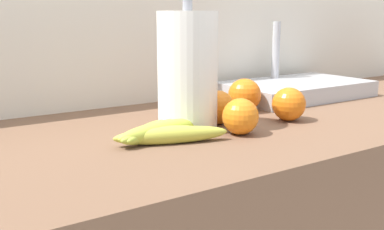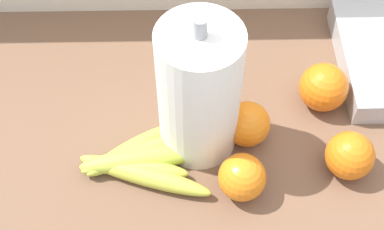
% 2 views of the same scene
% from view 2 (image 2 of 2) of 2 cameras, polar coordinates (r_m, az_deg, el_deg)
% --- Properties ---
extents(wall_back, '(2.21, 0.06, 1.30)m').
position_cam_2_polar(wall_back, '(1.33, 12.05, 4.37)').
color(wall_back, silver).
rests_on(wall_back, ground).
extents(banana_bunch, '(0.22, 0.16, 0.04)m').
position_cam_2_polar(banana_bunch, '(0.86, -5.51, -4.87)').
color(banana_bunch, gold).
rests_on(banana_bunch, counter).
extents(orange_right, '(0.07, 0.07, 0.07)m').
position_cam_2_polar(orange_right, '(0.83, 5.31, -6.57)').
color(orange_right, orange).
rests_on(orange_right, counter).
extents(orange_back_right, '(0.08, 0.08, 0.08)m').
position_cam_2_polar(orange_back_right, '(0.94, 13.72, 2.86)').
color(orange_back_right, orange).
rests_on(orange_back_right, counter).
extents(orange_center, '(0.08, 0.08, 0.08)m').
position_cam_2_polar(orange_center, '(0.88, 5.87, -1.10)').
color(orange_center, orange).
rests_on(orange_center, counter).
extents(orange_far_right, '(0.08, 0.08, 0.08)m').
position_cam_2_polar(orange_far_right, '(0.88, 16.32, -4.14)').
color(orange_far_right, orange).
rests_on(orange_far_right, counter).
extents(paper_towel_roll, '(0.13, 0.13, 0.27)m').
position_cam_2_polar(paper_towel_roll, '(0.80, 0.74, 2.39)').
color(paper_towel_roll, white).
rests_on(paper_towel_roll, counter).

